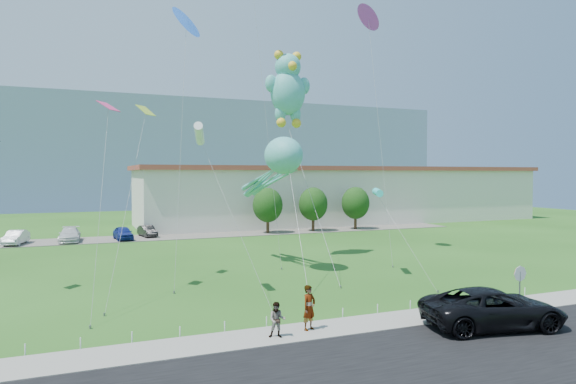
{
  "coord_description": "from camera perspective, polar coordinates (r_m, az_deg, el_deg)",
  "views": [
    {
      "loc": [
        -11.05,
        -23.43,
        7.1
      ],
      "look_at": [
        1.91,
        8.0,
        5.91
      ],
      "focal_mm": 32.0,
      "sensor_mm": 36.0,
      "label": 1
    }
  ],
  "objects": [
    {
      "name": "parked_car_white",
      "position": [
        58.24,
        -23.1,
        -4.39
      ],
      "size": [
        2.25,
        5.05,
        1.44
      ],
      "primitive_type": "imported",
      "rotation": [
        0.0,
        0.0,
        -0.05
      ],
      "color": "silver",
      "rests_on": "parking_strip"
    },
    {
      "name": "small_kite_blue",
      "position": [
        39.63,
        -11.26,
        17.51
      ],
      "size": [
        3.21,
        7.85,
        18.86
      ],
      "color": "blue",
      "rests_on": "ground"
    },
    {
      "name": "small_kite_white",
      "position": [
        29.98,
        -9.76,
        6.24
      ],
      "size": [
        2.64,
        7.28,
        9.85
      ],
      "color": "white",
      "rests_on": "ground"
    },
    {
      "name": "ground",
      "position": [
        26.86,
        2.82,
        -13.33
      ],
      "size": [
        160.0,
        160.0,
        0.0
      ],
      "primitive_type": "plane",
      "color": "#234F16",
      "rests_on": "ground"
    },
    {
      "name": "hill_ridge",
      "position": [
        143.95,
        -18.03,
        4.05
      ],
      "size": [
        160.0,
        50.0,
        25.0
      ],
      "primitive_type": "cube",
      "color": "gray",
      "rests_on": "ground"
    },
    {
      "name": "parking_strip",
      "position": [
        59.88,
        -11.65,
        -4.82
      ],
      "size": [
        70.0,
        6.0,
        0.06
      ],
      "primitive_type": "cube",
      "color": "#59544C",
      "rests_on": "ground"
    },
    {
      "name": "rope_fence",
      "position": [
        25.66,
        4.09,
        -13.49
      ],
      "size": [
        26.05,
        0.05,
        0.5
      ],
      "color": "white",
      "rests_on": "ground"
    },
    {
      "name": "parked_car_black",
      "position": [
        60.16,
        -15.36,
        -4.2
      ],
      "size": [
        1.96,
        3.93,
        1.24
      ],
      "primitive_type": "imported",
      "rotation": [
        0.0,
        0.0,
        0.18
      ],
      "color": "black",
      "rests_on": "parking_strip"
    },
    {
      "name": "teddy_bear_kite",
      "position": [
        43.4,
        -0.01,
        11.57
      ],
      "size": [
        3.97,
        12.91,
        17.3
      ],
      "color": "#45AD9D",
      "rests_on": "ground"
    },
    {
      "name": "small_kite_purple",
      "position": [
        48.1,
        8.99,
        18.03
      ],
      "size": [
        2.89,
        7.65,
        21.67
      ],
      "color": "#C838E3",
      "rests_on": "ground"
    },
    {
      "name": "small_kite_pink",
      "position": [
        31.36,
        -19.5,
        6.81
      ],
      "size": [
        1.99,
        7.73,
        11.52
      ],
      "color": "#DF3171",
      "rests_on": "ground"
    },
    {
      "name": "tree_far",
      "position": [
        66.36,
        7.51,
        -1.22
      ],
      "size": [
        3.6,
        3.6,
        5.47
      ],
      "color": "#3F2B19",
      "rests_on": "ground"
    },
    {
      "name": "small_kite_yellow",
      "position": [
        34.47,
        -15.94,
        6.64
      ],
      "size": [
        3.79,
        8.85,
        11.75
      ],
      "color": "#9DC32E",
      "rests_on": "ground"
    },
    {
      "name": "warehouse",
      "position": [
        76.99,
        6.38,
        -0.23
      ],
      "size": [
        61.0,
        15.0,
        8.2
      ],
      "color": "beige",
      "rests_on": "ground"
    },
    {
      "name": "road",
      "position": [
        20.25,
        13.04,
        -18.49
      ],
      "size": [
        80.0,
        8.0,
        0.06
      ],
      "primitive_type": "cube",
      "color": "black",
      "rests_on": "ground"
    },
    {
      "name": "parked_car_silver",
      "position": [
        58.29,
        -28.0,
        -4.48
      ],
      "size": [
        2.36,
        4.48,
        1.4
      ],
      "primitive_type": "imported",
      "rotation": [
        0.0,
        0.0,
        -0.22
      ],
      "color": "silver",
      "rests_on": "parking_strip"
    },
    {
      "name": "tree_near",
      "position": [
        61.27,
        -2.27,
        -1.47
      ],
      "size": [
        3.6,
        3.6,
        5.47
      ],
      "color": "#3F2B19",
      "rests_on": "ground"
    },
    {
      "name": "parked_car_blue",
      "position": [
        58.04,
        -17.85,
        -4.36
      ],
      "size": [
        2.08,
        4.29,
        1.41
      ],
      "primitive_type": "imported",
      "rotation": [
        0.0,
        0.0,
        0.1
      ],
      "color": "navy",
      "rests_on": "parking_strip"
    },
    {
      "name": "tree_mid",
      "position": [
        63.58,
        2.81,
        -1.35
      ],
      "size": [
        3.6,
        3.6,
        5.47
      ],
      "color": "#3F2B19",
      "rests_on": "ground"
    },
    {
      "name": "stop_sign",
      "position": [
        28.62,
        24.37,
        -8.71
      ],
      "size": [
        0.8,
        0.07,
        2.5
      ],
      "color": "slate",
      "rests_on": "ground"
    },
    {
      "name": "pedestrian_left",
      "position": [
        23.62,
        2.36,
        -12.7
      ],
      "size": [
        0.87,
        0.74,
        2.01
      ],
      "primitive_type": "imported",
      "rotation": [
        0.0,
        0.0,
        0.43
      ],
      "color": "gray",
      "rests_on": "sidewalk"
    },
    {
      "name": "pedestrian_right",
      "position": [
        22.62,
        -1.22,
        -14.01
      ],
      "size": [
        0.91,
        0.83,
        1.52
      ],
      "primitive_type": "imported",
      "rotation": [
        0.0,
        0.0,
        -0.42
      ],
      "color": "gray",
      "rests_on": "sidewalk"
    },
    {
      "name": "small_kite_cyan",
      "position": [
        36.3,
        9.97,
        -0.1
      ],
      "size": [
        0.78,
        7.14,
        6.27
      ],
      "color": "#2DCACA",
      "rests_on": "ground"
    },
    {
      "name": "sidewalk",
      "position": [
        24.48,
        5.65,
        -14.75
      ],
      "size": [
        80.0,
        2.5,
        0.1
      ],
      "primitive_type": "cube",
      "color": "gray",
      "rests_on": "ground"
    },
    {
      "name": "octopus_kite",
      "position": [
        37.89,
        -1.2,
        2.93
      ],
      "size": [
        2.86,
        14.2,
        9.78
      ],
      "color": "#45AD9D",
      "rests_on": "ground"
    },
    {
      "name": "suv",
      "position": [
        25.84,
        21.85,
        -11.88
      ],
      "size": [
        6.97,
        4.26,
        1.81
      ],
      "primitive_type": "imported",
      "rotation": [
        0.0,
        0.0,
        1.36
      ],
      "color": "black",
      "rests_on": "road"
    }
  ]
}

